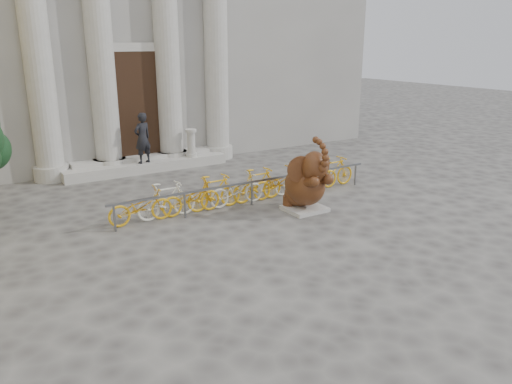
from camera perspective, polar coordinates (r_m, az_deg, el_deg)
ground at (r=10.85m, az=4.74°, el=-8.01°), size 80.00×80.00×0.00m
classical_building at (r=23.61m, az=-18.22°, el=19.58°), size 22.00×10.70×12.00m
entrance_steps at (r=18.78m, az=-12.47°, el=3.01°), size 6.00×1.20×0.36m
elephant_statue at (r=13.80m, az=5.75°, el=0.92°), size 1.44×1.58×2.14m
bike_rack at (r=14.50m, az=-1.06°, el=0.64°), size 8.35×0.53×1.00m
pedestrian at (r=18.18m, az=-12.84°, el=6.03°), size 0.76×0.61×1.80m
balustrade_post at (r=18.98m, az=-7.42°, el=5.46°), size 0.43×0.43×1.04m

